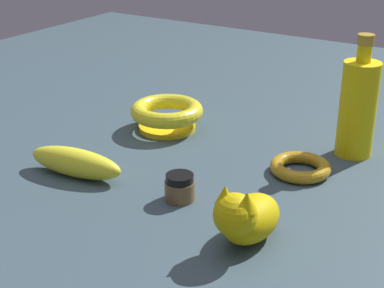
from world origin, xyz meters
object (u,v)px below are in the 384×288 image
Objects in this scene: bangle at (300,167)px; banana at (75,162)px; bottle_tall at (358,107)px; bowl at (167,114)px; cat_figurine at (246,216)px; nail_polish_jar at (180,187)px.

banana is (-0.20, 0.31, 0.01)m from bangle.
bottle_tall reaches higher than banana.
banana is (-0.25, 0.01, -0.01)m from bowl.
bowl is at bearing 80.61° from banana.
cat_figurine is at bearing -175.12° from bangle.
banana reaches higher than nail_polish_jar.
bowl is 0.66× the size of bottle_tall.
banana is at bearing 85.07° from cat_figurine.
bowl reaches higher than bangle.
banana reaches higher than bangle.
bottle_tall reaches higher than bangle.
banana is at bearing 123.72° from bangle.
cat_figurine reaches higher than bangle.
bangle is 0.30m from bowl.
bottle_tall is (0.33, -0.36, 0.07)m from banana.
cat_figurine reaches higher than nail_polish_jar.
bowl is 0.42m from cat_figurine.
bottle_tall is at bearing -28.92° from nail_polish_jar.
bowl is 0.25m from banana.
bottle_tall is (0.08, -0.34, 0.06)m from bowl.
banana is 0.49m from bottle_tall.
bowl is at bearing 38.42° from nail_polish_jar.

